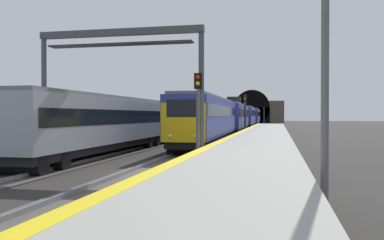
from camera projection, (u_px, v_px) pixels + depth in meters
The scene contains 13 objects.
ground_plane at pixel (149, 173), 17.85m from camera, with size 320.00×320.00×0.00m, color #282623.
platform_right at pixel (245, 164), 16.96m from camera, with size 112.00×4.45×1.02m, color #9E9B93.
platform_right_edge_strip at pixel (199, 151), 17.36m from camera, with size 112.00×0.50×0.01m, color yellow.
track_main_line at pixel (149, 172), 17.85m from camera, with size 160.00×2.65×0.21m.
track_adjacent_line at pixel (45, 169), 18.92m from camera, with size 160.00×3.12×0.21m.
train_main_approaching at pixel (241, 117), 61.85m from camera, with size 78.27×3.14×4.90m.
train_adjacent_platform at pixel (148, 120), 34.06m from camera, with size 36.81×2.86×3.74m.
railway_signal_near at pixel (198, 112), 19.26m from camera, with size 0.39×0.38×4.56m.
railway_signal_mid at pixel (245, 112), 46.57m from camera, with size 0.39×0.38×4.93m.
railway_signal_far at pixel (264, 114), 109.12m from camera, with size 0.39×0.38×4.79m.
overhead_signal_gantry at pixel (119, 61), 21.14m from camera, with size 0.70×9.04×7.06m.
tunnel_portal at pixel (252, 112), 129.63m from camera, with size 2.68×20.07×11.24m.
catenary_mast_near at pixel (324, 54), 11.28m from camera, with size 0.22×1.94×8.37m.
Camera 1 is at (-17.03, -5.59, 2.57)m, focal length 37.79 mm.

